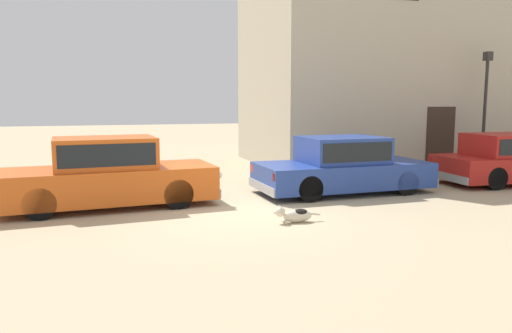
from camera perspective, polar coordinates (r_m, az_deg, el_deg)
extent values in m
plane|color=tan|center=(10.13, -2.29, -5.31)|extent=(80.00, 80.00, 0.00)
cube|color=#D15619|center=(10.97, -16.92, -1.95)|extent=(4.61, 2.02, 0.71)
cube|color=#D15619|center=(10.87, -17.30, 1.58)|extent=(2.17, 1.60, 0.65)
cube|color=black|center=(10.87, -17.30, 1.63)|extent=(2.01, 1.62, 0.46)
cube|color=#999BA0|center=(11.40, -5.63, -2.55)|extent=(0.24, 1.67, 0.20)
sphere|color=silver|center=(11.98, -6.41, -0.11)|extent=(0.20, 0.20, 0.20)
sphere|color=silver|center=(10.71, -4.52, -1.00)|extent=(0.20, 0.20, 0.20)
cylinder|color=black|center=(11.91, -10.71, -1.92)|extent=(0.65, 0.25, 0.64)
cylinder|color=black|center=(10.47, -9.14, -3.20)|extent=(0.65, 0.25, 0.64)
cylinder|color=black|center=(11.71, -23.80, -2.60)|extent=(0.65, 0.25, 0.64)
cylinder|color=black|center=(10.24, -24.08, -4.01)|extent=(0.65, 0.25, 0.64)
cube|color=navy|center=(12.36, 10.13, -0.92)|extent=(4.33, 1.91, 0.61)
cube|color=navy|center=(12.26, 10.03, 1.96)|extent=(2.01, 1.61, 0.64)
cube|color=black|center=(12.26, 10.03, 2.01)|extent=(1.85, 1.63, 0.45)
cube|color=#999BA0|center=(13.53, 18.04, -1.28)|extent=(0.16, 1.79, 0.20)
cube|color=#999BA0|center=(11.52, 0.79, -2.40)|extent=(0.16, 1.79, 0.20)
sphere|color=silver|center=(14.09, 16.41, 0.49)|extent=(0.20, 0.20, 0.20)
sphere|color=silver|center=(12.93, 20.14, -0.28)|extent=(0.20, 0.20, 0.20)
cube|color=red|center=(12.21, -0.45, -0.18)|extent=(0.04, 0.18, 0.18)
cube|color=red|center=(10.73, 2.21, -1.26)|extent=(0.04, 0.18, 0.18)
cylinder|color=black|center=(13.72, 13.20, -0.80)|extent=(0.61, 0.21, 0.61)
cylinder|color=black|center=(12.39, 17.17, -1.83)|extent=(0.61, 0.21, 0.61)
cylinder|color=black|center=(12.56, 3.16, -1.38)|extent=(0.61, 0.21, 0.61)
cylinder|color=black|center=(11.09, 6.30, -2.61)|extent=(0.61, 0.21, 0.61)
cube|color=#AD1E19|center=(15.18, 27.58, 2.29)|extent=(2.23, 1.70, 0.60)
cube|color=black|center=(15.18, 27.59, 2.33)|extent=(2.07, 1.72, 0.42)
cube|color=#999BA0|center=(14.09, 21.55, -1.10)|extent=(0.24, 1.79, 0.20)
cube|color=red|center=(14.69, 19.85, 0.75)|extent=(0.05, 0.18, 0.18)
cube|color=red|center=(13.41, 23.57, -0.04)|extent=(0.05, 0.18, 0.18)
cylinder|color=black|center=(15.22, 22.37, -0.38)|extent=(0.61, 0.24, 0.60)
cylinder|color=black|center=(13.96, 26.28, -1.27)|extent=(0.61, 0.24, 0.60)
cube|color=#BCB299|center=(21.08, 21.24, 12.95)|extent=(15.30, 5.82, 8.83)
cube|color=#38281E|center=(17.30, 20.80, 3.09)|extent=(1.10, 0.02, 2.10)
cylinder|color=beige|center=(9.13, 3.53, -6.57)|extent=(0.06, 0.10, 0.06)
cylinder|color=beige|center=(9.24, 3.28, -6.39)|extent=(0.06, 0.10, 0.06)
ellipsoid|color=beige|center=(9.25, 4.90, -5.80)|extent=(0.57, 0.21, 0.24)
ellipsoid|color=black|center=(9.25, 5.16, -5.38)|extent=(0.32, 0.20, 0.13)
sphere|color=beige|center=(9.10, 2.84, -5.31)|extent=(0.19, 0.19, 0.19)
cone|color=beige|center=(9.08, 2.25, -5.44)|extent=(0.11, 0.11, 0.11)
cone|color=beige|center=(9.03, 2.97, -4.85)|extent=(0.07, 0.07, 0.09)
cone|color=beige|center=(9.14, 2.73, -4.71)|extent=(0.07, 0.07, 0.09)
cylinder|color=beige|center=(9.38, 6.93, -5.54)|extent=(0.20, 0.05, 0.08)
cylinder|color=#2D2B28|center=(17.53, 25.20, 5.32)|extent=(0.10, 0.10, 3.57)
cube|color=#2D2B28|center=(17.58, 25.57, 11.60)|extent=(0.22, 0.22, 0.28)
sphere|color=silver|center=(17.58, 25.57, 11.60)|extent=(0.18, 0.18, 0.18)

